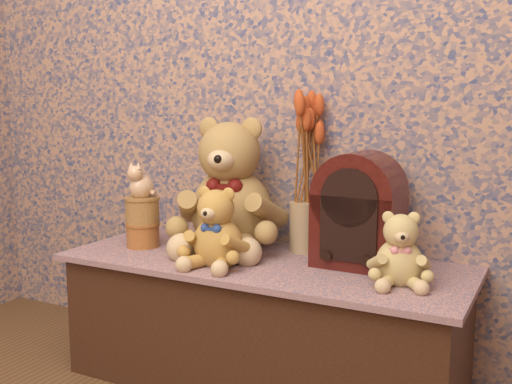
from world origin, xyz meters
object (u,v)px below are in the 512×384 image
cat_figurine (141,179)px  ceramic_vase (305,227)px  biscuit_tin_lower (143,235)px  teddy_medium (218,223)px  teddy_small (400,245)px  teddy_large (231,178)px  cathedral_radio (359,209)px

cat_figurine → ceramic_vase: bearing=22.9°
biscuit_tin_lower → cat_figurine: (0.00, 0.00, 0.21)m
teddy_medium → ceramic_vase: teddy_medium is taller
teddy_small → teddy_large: bearing=147.3°
teddy_medium → teddy_small: bearing=2.8°
ceramic_vase → teddy_small: bearing=-29.5°
teddy_medium → cathedral_radio: size_ratio=0.75×
teddy_small → cathedral_radio: 0.23m
cathedral_radio → ceramic_vase: size_ratio=2.10×
ceramic_vase → biscuit_tin_lower: size_ratio=1.47×
teddy_large → cat_figurine: (-0.30, -0.14, -0.00)m
teddy_medium → biscuit_tin_lower: 0.40m
teddy_small → ceramic_vase: teddy_small is taller
ceramic_vase → biscuit_tin_lower: 0.60m
cat_figurine → teddy_medium: bearing=-10.4°
teddy_large → teddy_medium: bearing=-84.0°
teddy_large → cat_figurine: size_ratio=3.80×
teddy_small → teddy_medium: bearing=167.6°
teddy_large → teddy_small: size_ratio=2.20×
teddy_small → cathedral_radio: size_ratio=0.62×
teddy_medium → biscuit_tin_lower: size_ratio=2.30×
teddy_medium → cathedral_radio: (0.41, 0.21, 0.05)m
cathedral_radio → cat_figurine: cathedral_radio is taller
teddy_small → ceramic_vase: (-0.40, 0.22, -0.03)m
teddy_small → ceramic_vase: bearing=131.2°
teddy_small → cathedral_radio: bearing=121.8°
teddy_medium → cat_figurine: bearing=163.3°
cathedral_radio → biscuit_tin_lower: size_ratio=3.09×
teddy_large → cathedral_radio: bearing=-15.3°
teddy_large → biscuit_tin_lower: size_ratio=4.23×
teddy_medium → cathedral_radio: bearing=22.6°
teddy_large → ceramic_vase: teddy_large is taller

